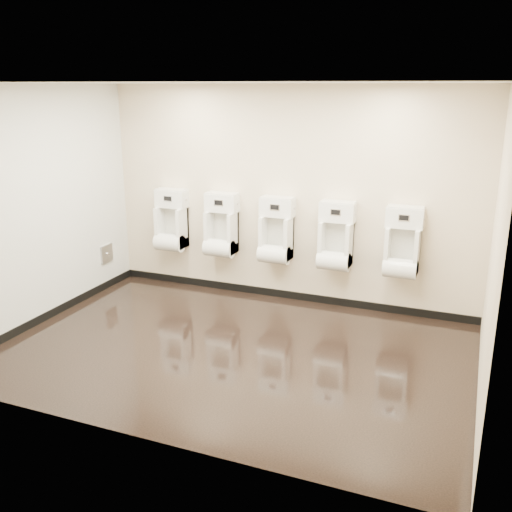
{
  "coord_description": "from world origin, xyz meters",
  "views": [
    {
      "loc": [
        2.34,
        -5.16,
        2.78
      ],
      "look_at": [
        0.05,
        0.55,
        0.93
      ],
      "focal_mm": 40.0,
      "sensor_mm": 36.0,
      "label": 1
    }
  ],
  "objects_px": {
    "access_panel": "(107,254)",
    "urinal_2": "(276,235)",
    "urinal_0": "(171,225)",
    "urinal_3": "(336,241)",
    "urinal_1": "(221,230)",
    "urinal_4": "(402,248)"
  },
  "relations": [
    {
      "from": "access_panel",
      "to": "urinal_3",
      "type": "distance_m",
      "value": 3.23
    },
    {
      "from": "urinal_0",
      "to": "urinal_2",
      "type": "bearing_deg",
      "value": 0.0
    },
    {
      "from": "urinal_2",
      "to": "urinal_4",
      "type": "height_order",
      "value": "same"
    },
    {
      "from": "access_panel",
      "to": "urinal_4",
      "type": "relative_size",
      "value": 0.3
    },
    {
      "from": "urinal_3",
      "to": "urinal_2",
      "type": "bearing_deg",
      "value": 180.0
    },
    {
      "from": "urinal_0",
      "to": "urinal_4",
      "type": "relative_size",
      "value": 1.0
    },
    {
      "from": "urinal_2",
      "to": "urinal_1",
      "type": "bearing_deg",
      "value": 180.0
    },
    {
      "from": "access_panel",
      "to": "urinal_0",
      "type": "distance_m",
      "value": 1.01
    },
    {
      "from": "urinal_1",
      "to": "urinal_2",
      "type": "distance_m",
      "value": 0.79
    },
    {
      "from": "urinal_1",
      "to": "urinal_0",
      "type": "bearing_deg",
      "value": 180.0
    },
    {
      "from": "urinal_2",
      "to": "urinal_3",
      "type": "height_order",
      "value": "same"
    },
    {
      "from": "urinal_2",
      "to": "urinal_3",
      "type": "bearing_deg",
      "value": 0.0
    },
    {
      "from": "urinal_2",
      "to": "urinal_3",
      "type": "distance_m",
      "value": 0.79
    },
    {
      "from": "access_panel",
      "to": "urinal_1",
      "type": "relative_size",
      "value": 0.3
    },
    {
      "from": "urinal_0",
      "to": "urinal_1",
      "type": "distance_m",
      "value": 0.77
    },
    {
      "from": "access_panel",
      "to": "urinal_2",
      "type": "xyz_separation_m",
      "value": [
        2.39,
        0.4,
        0.41
      ]
    },
    {
      "from": "urinal_1",
      "to": "urinal_3",
      "type": "xyz_separation_m",
      "value": [
        1.58,
        0.0,
        0.0
      ]
    },
    {
      "from": "urinal_0",
      "to": "urinal_4",
      "type": "height_order",
      "value": "same"
    },
    {
      "from": "access_panel",
      "to": "urinal_3",
      "type": "xyz_separation_m",
      "value": [
        3.18,
        0.4,
        0.41
      ]
    },
    {
      "from": "urinal_1",
      "to": "urinal_3",
      "type": "distance_m",
      "value": 1.58
    },
    {
      "from": "urinal_1",
      "to": "access_panel",
      "type": "bearing_deg",
      "value": -165.96
    },
    {
      "from": "access_panel",
      "to": "urinal_0",
      "type": "height_order",
      "value": "urinal_0"
    }
  ]
}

